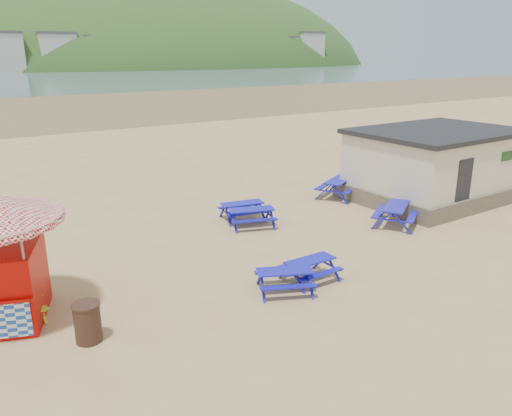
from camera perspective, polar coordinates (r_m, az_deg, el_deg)
ground at (r=16.82m, az=0.04°, el=-5.09°), size 400.00×400.00×0.00m
wet_sand at (r=68.73m, az=-27.03°, el=10.16°), size 400.00×400.00×0.00m
picnic_table_blue_a at (r=19.96m, az=-1.57°, el=-0.35°), size 1.91×1.66×0.70m
picnic_table_blue_b at (r=19.15m, az=-0.50°, el=-1.10°), size 2.06×1.86×0.71m
picnic_table_blue_c at (r=23.34m, az=9.44°, el=2.24°), size 2.54×2.36×0.85m
picnic_table_blue_d at (r=14.10m, az=3.30°, el=-8.31°), size 1.93×1.79×0.65m
picnic_table_blue_e at (r=14.83m, az=6.16°, el=-7.03°), size 1.55×1.25×0.65m
picnic_table_blue_f at (r=20.03m, az=15.67°, el=-0.80°), size 2.42×2.30×0.80m
picnic_table_yellow at (r=13.88m, az=-26.54°, el=-10.66°), size 1.77×1.53×0.66m
litter_bin at (r=12.40m, az=-18.70°, el=-12.26°), size 0.65×0.65×0.96m
amenity_block at (r=24.18m, az=19.79°, el=4.76°), size 7.40×5.40×3.15m
headland_town at (r=262.38m, az=-12.18°, el=13.43°), size 264.00×144.00×108.00m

